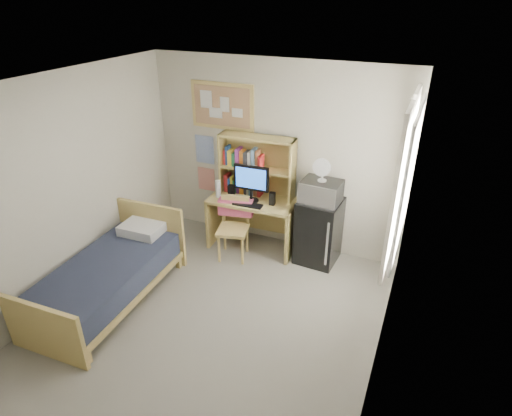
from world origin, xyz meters
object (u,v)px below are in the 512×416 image
at_px(speaker_left, 231,192).
at_px(microwave, 321,191).
at_px(desk_chair, 233,229).
at_px(monitor, 251,184).
at_px(desk_fan, 323,171).
at_px(mini_fridge, 319,231).
at_px(bulletin_board, 222,106).
at_px(speaker_right, 272,199).
at_px(bed, 108,282).
at_px(desk, 253,223).

relative_size(speaker_left, microwave, 0.38).
height_order(desk_chair, monitor, monitor).
bearing_deg(desk_fan, mini_fridge, 90.00).
bearing_deg(speaker_left, desk_fan, 1.73).
bearing_deg(bulletin_board, desk_fan, -10.67).
bearing_deg(speaker_left, speaker_right, 0.00).
bearing_deg(desk_fan, speaker_left, -172.08).
height_order(bulletin_board, mini_fridge, bulletin_board).
relative_size(monitor, microwave, 1.06).
bearing_deg(bed, monitor, 55.74).
distance_m(desk_chair, speaker_right, 0.68).
distance_m(desk, microwave, 1.16).
xyz_separation_m(desk_chair, speaker_right, (0.44, 0.32, 0.41)).
bearing_deg(bulletin_board, microwave, -10.67).
bearing_deg(speaker_left, desk_chair, -63.91).
relative_size(speaker_left, desk_fan, 0.67).
height_order(speaker_right, microwave, microwave).
distance_m(bed, monitor, 2.18).
relative_size(mini_fridge, monitor, 1.73).
bearing_deg(desk, bed, -123.63).
relative_size(bulletin_board, monitor, 1.80).
bearing_deg(speaker_right, desk_fan, 3.33).
height_order(desk, speaker_left, speaker_left).
bearing_deg(desk, monitor, -90.00).
relative_size(microwave, desk_fan, 1.76).
xyz_separation_m(desk, speaker_right, (0.30, -0.05, 0.47)).
height_order(bed, speaker_left, speaker_left).
distance_m(mini_fridge, bed, 2.74).
distance_m(bulletin_board, microwave, 1.79).
xyz_separation_m(desk_chair, microwave, (1.08, 0.38, 0.61)).
bearing_deg(speaker_right, mini_fridge, 5.07).
bearing_deg(desk_chair, microwave, 6.40).
distance_m(bed, speaker_right, 2.31).
height_order(desk, speaker_right, speaker_right).
bearing_deg(monitor, mini_fridge, 3.47).
height_order(microwave, desk_fan, desk_fan).
bearing_deg(monitor, desk, 90.00).
bearing_deg(bed, desk_chair, 54.33).
bearing_deg(desk_chair, bed, -136.54).
height_order(mini_fridge, monitor, monitor).
relative_size(speaker_right, desk_fan, 0.64).
xyz_separation_m(bulletin_board, speaker_right, (0.89, -0.35, -1.08)).
bearing_deg(desk_chair, mini_fridge, 7.31).
bearing_deg(monitor, microwave, 2.27).
bearing_deg(microwave, desk, -175.17).
bearing_deg(mini_fridge, monitor, -170.34).
xyz_separation_m(speaker_left, microwave, (1.24, 0.09, 0.20)).
bearing_deg(monitor, desk_chair, -117.35).
xyz_separation_m(bulletin_board, desk_fan, (1.53, -0.29, -0.59)).
xyz_separation_m(bed, microwave, (2.03, 1.81, 0.79)).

